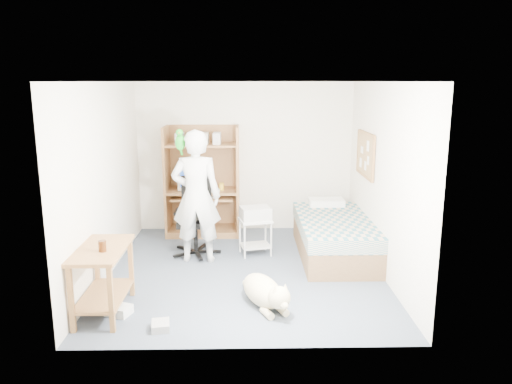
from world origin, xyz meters
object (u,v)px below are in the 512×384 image
at_px(person, 196,197).
at_px(printer_cart, 255,231).
at_px(office_chair, 196,227).
at_px(dog, 265,292).
at_px(bed, 334,236).
at_px(computer_hutch, 203,185).
at_px(side_desk, 103,270).

height_order(person, printer_cart, person).
distance_m(office_chair, person, 0.62).
xyz_separation_m(office_chair, printer_cart, (0.88, -0.07, -0.04)).
bearing_deg(person, dog, 121.99).
distance_m(bed, dog, 2.01).
relative_size(computer_hutch, dog, 1.76).
height_order(side_desk, person, person).
xyz_separation_m(side_desk, person, (0.87, 1.63, 0.44)).
bearing_deg(person, side_desk, 63.02).
bearing_deg(side_desk, dog, 3.82).
height_order(computer_hutch, dog, computer_hutch).
xyz_separation_m(bed, printer_cart, (-1.15, 0.05, 0.07)).
bearing_deg(side_desk, bed, 32.50).
relative_size(side_desk, person, 0.53).
xyz_separation_m(office_chair, dog, (0.95, -1.82, -0.22)).
xyz_separation_m(dog, printer_cart, (-0.07, 1.75, 0.18)).
bearing_deg(office_chair, dog, -61.30).
bearing_deg(person, office_chair, -79.95).
bearing_deg(office_chair, computer_hutch, 89.55).
distance_m(bed, office_chair, 2.03).
relative_size(computer_hutch, printer_cart, 3.33).
distance_m(side_desk, office_chair, 2.11).
distance_m(computer_hutch, bed, 2.35).
height_order(side_desk, office_chair, office_chair).
bearing_deg(printer_cart, bed, -16.03).
bearing_deg(side_desk, person, 61.87).
xyz_separation_m(computer_hutch, person, (0.02, -1.31, 0.11)).
distance_m(person, printer_cart, 1.04).
xyz_separation_m(bed, office_chair, (-2.03, 0.12, 0.11)).
distance_m(computer_hutch, printer_cart, 1.44).
bearing_deg(computer_hutch, dog, -71.87).
height_order(computer_hutch, side_desk, computer_hutch).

